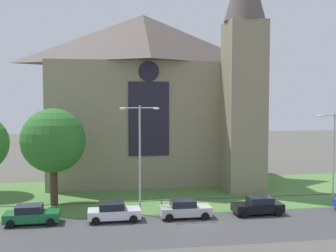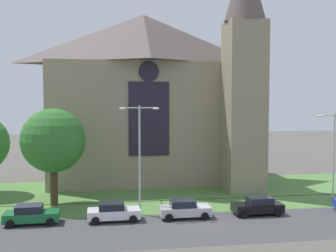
{
  "view_description": "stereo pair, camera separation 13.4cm",
  "coord_description": "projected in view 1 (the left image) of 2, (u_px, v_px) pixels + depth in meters",
  "views": [
    {
      "loc": [
        -7.31,
        -32.21,
        9.75
      ],
      "look_at": [
        -0.96,
        8.0,
        7.17
      ],
      "focal_mm": 44.25,
      "sensor_mm": 36.0,
      "label": 1
    },
    {
      "loc": [
        -7.18,
        -32.23,
        9.75
      ],
      "look_at": [
        -0.96,
        8.0,
        7.17
      ],
      "focal_mm": 44.25,
      "sensor_mm": 36.0,
      "label": 2
    }
  ],
  "objects": [
    {
      "name": "parked_car_black",
      "position": [
        258.0,
        206.0,
        35.18
      ],
      "size": [
        4.25,
        2.11,
        1.51
      ],
      "rotation": [
        0.0,
        0.0,
        3.17
      ],
      "color": "black",
      "rests_on": "ground"
    },
    {
      "name": "tree_left_near",
      "position": [
        53.0,
        141.0,
        37.99
      ],
      "size": [
        5.92,
        5.92,
        8.98
      ],
      "color": "#423021",
      "rests_on": "ground"
    },
    {
      "name": "streetlamp_far",
      "position": [
        334.0,
        148.0,
        37.63
      ],
      "size": [
        3.37,
        0.26,
        8.53
      ],
      "color": "#B2B2B7",
      "rests_on": "ground"
    },
    {
      "name": "parked_car_silver",
      "position": [
        185.0,
        209.0,
        34.16
      ],
      "size": [
        4.21,
        2.04,
        1.51
      ],
      "rotation": [
        0.0,
        0.0,
        -0.01
      ],
      "color": "#B7B7BC",
      "rests_on": "ground"
    },
    {
      "name": "parked_car_green",
      "position": [
        31.0,
        215.0,
        32.45
      ],
      "size": [
        4.23,
        2.08,
        1.51
      ],
      "rotation": [
        0.0,
        0.0,
        0.02
      ],
      "color": "#196033",
      "rests_on": "ground"
    },
    {
      "name": "streetlamp_near",
      "position": [
        140.0,
        147.0,
        34.84
      ],
      "size": [
        3.37,
        0.26,
        9.28
      ],
      "color": "#B2B2B7",
      "rests_on": "ground"
    },
    {
      "name": "parked_car_white",
      "position": [
        114.0,
        212.0,
        33.28
      ],
      "size": [
        4.23,
        2.07,
        1.51
      ],
      "rotation": [
        0.0,
        0.0,
        0.01
      ],
      "color": "silver",
      "rests_on": "ground"
    },
    {
      "name": "grass_verge",
      "position": [
        177.0,
        197.0,
        41.39
      ],
      "size": [
        120.0,
        20.0,
        0.01
      ],
      "primitive_type": "cube",
      "color": "#517F3D",
      "rests_on": "ground"
    },
    {
      "name": "road_asphalt",
      "position": [
        201.0,
        228.0,
        31.53
      ],
      "size": [
        120.0,
        8.0,
        0.01
      ],
      "primitive_type": "cube",
      "color": "#424244",
      "rests_on": "ground"
    },
    {
      "name": "church_building",
      "position": [
        150.0,
        95.0,
        49.95
      ],
      "size": [
        23.2,
        16.2,
        26.0
      ],
      "color": "gray",
      "rests_on": "ground"
    },
    {
      "name": "iron_railing",
      "position": [
        161.0,
        202.0,
        35.53
      ],
      "size": [
        35.2,
        0.07,
        1.13
      ],
      "color": "black",
      "rests_on": "ground"
    },
    {
      "name": "ground",
      "position": [
        174.0,
        193.0,
        43.36
      ],
      "size": [
        160.0,
        160.0,
        0.0
      ],
      "primitive_type": "plane",
      "color": "#56544C"
    }
  ]
}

